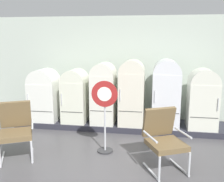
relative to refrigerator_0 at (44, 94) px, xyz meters
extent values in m
cube|color=beige|center=(1.98, 0.76, 0.58)|extent=(11.76, 0.12, 2.85)
cube|color=#47443F|center=(1.98, 0.75, 1.66)|extent=(11.76, 0.07, 0.06)
cube|color=#2B2B36|center=(1.98, 0.12, -0.78)|extent=(5.38, 0.95, 0.14)
cube|color=white|center=(0.00, 0.00, -0.21)|extent=(0.72, 0.63, 1.00)
cylinder|color=white|center=(0.00, 0.00, 0.29)|extent=(0.72, 0.62, 0.72)
cube|color=#383838|center=(0.00, -0.32, -0.39)|extent=(0.66, 0.01, 0.01)
cylinder|color=silver|center=(-0.30, -0.33, -0.09)|extent=(0.02, 0.02, 0.28)
cube|color=silver|center=(0.84, 0.02, -0.18)|extent=(0.61, 0.66, 1.06)
cylinder|color=silver|center=(0.84, 0.02, 0.35)|extent=(0.61, 0.65, 0.61)
cube|color=#383838|center=(0.84, -0.32, -0.37)|extent=(0.56, 0.01, 0.01)
cylinder|color=silver|center=(0.59, -0.33, -0.05)|extent=(0.02, 0.02, 0.28)
cube|color=silver|center=(1.58, 0.01, -0.08)|extent=(0.59, 0.66, 1.25)
cylinder|color=silver|center=(1.58, 0.01, 0.54)|extent=(0.59, 0.64, 0.59)
cube|color=#383838|center=(1.58, -0.32, -0.31)|extent=(0.54, 0.01, 0.01)
cylinder|color=silver|center=(1.81, -0.33, 0.07)|extent=(0.02, 0.02, 0.28)
cube|color=silver|center=(2.29, 0.02, -0.05)|extent=(0.61, 0.67, 1.32)
cylinder|color=silver|center=(2.29, 0.02, 0.61)|extent=(0.61, 0.65, 0.61)
cube|color=#383838|center=(2.29, -0.32, -0.29)|extent=(0.56, 0.01, 0.01)
cylinder|color=silver|center=(2.05, -0.33, 0.11)|extent=(0.02, 0.02, 0.28)
cube|color=silver|center=(3.12, 0.02, -0.05)|extent=(0.66, 0.67, 1.31)
cylinder|color=silver|center=(3.12, 0.02, 0.61)|extent=(0.66, 0.66, 0.66)
cube|color=#383838|center=(3.12, -0.32, -0.29)|extent=(0.61, 0.01, 0.01)
cylinder|color=silver|center=(2.86, -0.33, 0.11)|extent=(0.02, 0.02, 0.28)
cube|color=silver|center=(3.98, 0.00, -0.16)|extent=(0.68, 0.63, 1.10)
cylinder|color=silver|center=(3.98, 0.00, 0.39)|extent=(0.68, 0.62, 0.68)
cube|color=#383838|center=(3.98, -0.32, -0.35)|extent=(0.62, 0.01, 0.01)
cylinder|color=silver|center=(4.26, -0.33, -0.03)|extent=(0.02, 0.02, 0.28)
cylinder|color=silver|center=(0.02, -2.07, -0.83)|extent=(0.32, 0.59, 0.04)
cylinder|color=silver|center=(0.15, -2.34, -0.62)|extent=(0.05, 0.05, 0.41)
cylinder|color=silver|center=(0.51, -1.83, -0.83)|extent=(0.32, 0.59, 0.04)
cylinder|color=silver|center=(0.64, -2.10, -0.62)|extent=(0.05, 0.05, 0.41)
cube|color=brown|center=(0.26, -1.95, -0.37)|extent=(0.78, 0.78, 0.09)
cube|color=brown|center=(0.13, -1.67, -0.05)|extent=(0.61, 0.42, 0.54)
cylinder|color=silver|center=(0.54, -1.81, -0.18)|extent=(0.26, 0.48, 0.04)
cylinder|color=silver|center=(2.82, -2.09, -0.83)|extent=(0.31, 0.59, 0.04)
cylinder|color=silver|center=(2.95, -2.36, -0.62)|extent=(0.05, 0.05, 0.41)
cylinder|color=silver|center=(3.31, -1.86, -0.83)|extent=(0.31, 0.59, 0.04)
cylinder|color=silver|center=(3.44, -2.13, -0.62)|extent=(0.05, 0.05, 0.41)
cube|color=brown|center=(3.06, -1.98, -0.37)|extent=(0.78, 0.77, 0.09)
cube|color=brown|center=(2.93, -1.70, -0.05)|extent=(0.61, 0.42, 0.54)
cylinder|color=silver|center=(2.78, -2.11, -0.18)|extent=(0.26, 0.48, 0.04)
cylinder|color=silver|center=(3.34, -1.84, -0.18)|extent=(0.26, 0.48, 0.04)
cylinder|color=#2D2D30|center=(1.88, -1.38, -0.83)|extent=(0.32, 0.32, 0.03)
cylinder|color=silver|center=(1.88, -1.38, -0.23)|extent=(0.04, 0.04, 1.18)
cylinder|color=maroon|center=(1.88, -1.41, 0.36)|extent=(0.52, 0.02, 0.52)
cylinder|color=white|center=(1.88, -1.42, 0.36)|extent=(0.28, 0.00, 0.28)
camera|label=1|loc=(2.79, -6.20, 1.43)|focal=41.19mm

